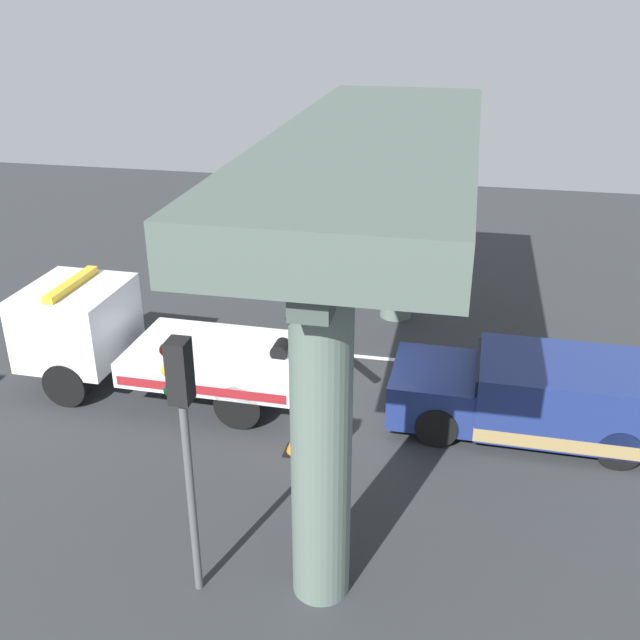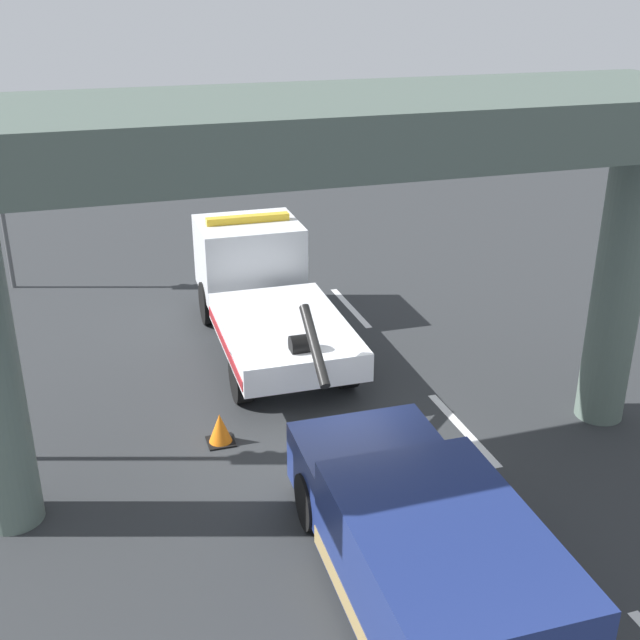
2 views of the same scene
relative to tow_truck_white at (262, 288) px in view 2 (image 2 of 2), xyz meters
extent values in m
cube|color=#2D3033|center=(-4.91, 0.01, -1.25)|extent=(60.00, 40.00, 0.10)
cube|color=silver|center=(-4.91, -2.46, -1.20)|extent=(2.60, 0.16, 0.01)
cube|color=silver|center=(1.09, -2.46, -1.20)|extent=(2.60, 0.16, 0.01)
cube|color=white|center=(-1.93, 0.04, -0.28)|extent=(3.89, 2.48, 0.55)
cube|color=white|center=(1.40, -0.03, 0.27)|extent=(2.09, 2.34, 1.65)
cube|color=black|center=(2.01, -0.04, 0.64)|extent=(0.10, 2.21, 0.66)
cube|color=maroon|center=(-1.90, 1.24, -0.36)|extent=(3.65, 0.09, 0.20)
cylinder|color=black|center=(-4.12, 0.08, 0.46)|extent=(1.42, 0.21, 1.07)
cylinder|color=black|center=(-3.31, 0.06, 0.12)|extent=(0.37, 0.46, 0.36)
cube|color=yellow|center=(1.40, -0.03, 1.18)|extent=(0.28, 1.92, 0.16)
cylinder|color=black|center=(1.22, 1.01, -0.70)|extent=(1.01, 0.34, 1.00)
cylinder|color=black|center=(1.18, -1.06, -0.70)|extent=(1.01, 0.34, 1.00)
cylinder|color=black|center=(-2.68, 1.09, -0.70)|extent=(1.01, 0.34, 1.00)
cylinder|color=black|center=(-2.72, -0.99, -0.70)|extent=(1.01, 0.34, 1.00)
cube|color=navy|center=(-9.15, 0.03, -0.30)|extent=(3.50, 2.27, 1.35)
cube|color=navy|center=(-6.56, -0.02, -0.50)|extent=(1.77, 2.15, 0.95)
cube|color=black|center=(-7.40, -0.01, 0.00)|extent=(0.10, 1.94, 0.59)
cube|color=#9E8451|center=(-9.15, 0.03, -0.79)|extent=(3.52, 2.28, 0.28)
cylinder|color=black|center=(-6.69, 0.94, -0.78)|extent=(0.85, 0.30, 0.84)
cylinder|color=black|center=(-6.73, -0.98, -0.78)|extent=(0.85, 0.30, 0.84)
cylinder|color=#596B60|center=(-5.22, -5.07, 1.36)|extent=(0.85, 0.85, 5.12)
cube|color=#4B5B52|center=(-5.22, 0.01, 4.33)|extent=(3.60, 12.18, 0.83)
cube|color=#3E4A43|center=(-5.22, 0.01, 3.73)|extent=(0.50, 11.78, 0.36)
cylinder|color=#515456|center=(5.09, 5.49, 0.52)|extent=(0.12, 0.12, 3.44)
cone|color=orange|center=(-4.05, 1.77, -0.92)|extent=(0.42, 0.42, 0.56)
cube|color=black|center=(-4.05, 1.77, -1.19)|extent=(0.47, 0.47, 0.03)
camera|label=1|loc=(-6.90, 13.30, 7.12)|focal=40.95mm
camera|label=2|loc=(-15.80, 3.68, 6.18)|focal=44.31mm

